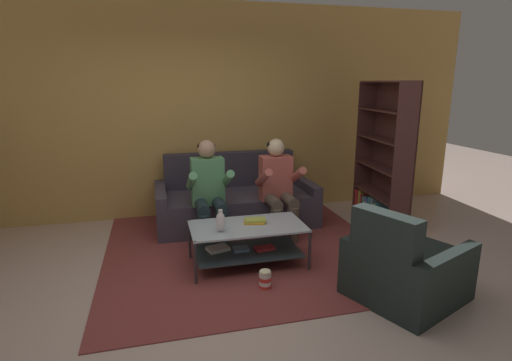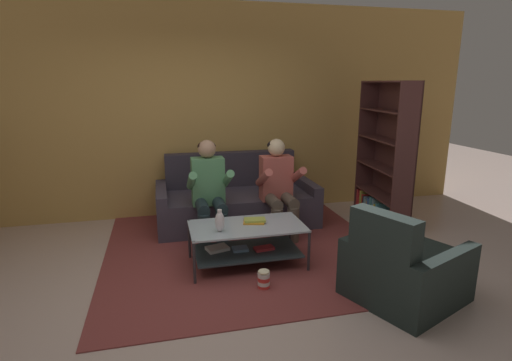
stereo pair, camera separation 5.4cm
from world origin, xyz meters
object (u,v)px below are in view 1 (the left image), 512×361
at_px(book_stack, 255,221).
at_px(bookshelf, 383,168).
at_px(coffee_table, 247,239).
at_px(armchair, 405,269).
at_px(couch, 235,202).
at_px(popcorn_tub, 265,279).
at_px(person_seated_left, 209,188).
at_px(vase, 221,221).
at_px(person_seated_right, 278,184).

height_order(book_stack, bookshelf, bookshelf).
distance_m(coffee_table, armchair, 1.53).
bearing_deg(bookshelf, book_stack, -156.78).
distance_m(couch, bookshelf, 2.04).
distance_m(coffee_table, popcorn_tub, 0.56).
bearing_deg(armchair, couch, 114.24).
relative_size(person_seated_left, popcorn_tub, 6.42).
height_order(coffee_table, book_stack, book_stack).
xyz_separation_m(coffee_table, book_stack, (0.10, 0.06, 0.17)).
xyz_separation_m(vase, armchair, (1.46, -0.87, -0.26)).
bearing_deg(person_seated_left, popcorn_tub, -75.43).
relative_size(coffee_table, book_stack, 4.62).
relative_size(person_seated_right, book_stack, 4.72).
xyz_separation_m(coffee_table, bookshelf, (2.10, 0.92, 0.45)).
distance_m(coffee_table, vase, 0.39).
bearing_deg(bookshelf, vase, -156.71).
xyz_separation_m(armchair, popcorn_tub, (-1.13, 0.46, -0.18)).
distance_m(armchair, popcorn_tub, 1.23).
bearing_deg(couch, bookshelf, -11.46).
relative_size(bookshelf, popcorn_tub, 10.00).
relative_size(couch, armchair, 1.85).
xyz_separation_m(couch, person_seated_left, (-0.42, -0.58, 0.36)).
relative_size(armchair, popcorn_tub, 5.98).
relative_size(book_stack, bookshelf, 0.13).
bearing_deg(popcorn_tub, vase, 128.79).
height_order(coffee_table, armchair, armchair).
distance_m(person_seated_left, bookshelf, 2.38).
distance_m(couch, person_seated_left, 0.80).
height_order(coffee_table, popcorn_tub, coffee_table).
bearing_deg(armchair, bookshelf, 64.13).
bearing_deg(popcorn_tub, person_seated_left, 104.57).
distance_m(couch, vase, 1.50).
relative_size(vase, bookshelf, 0.12).
bearing_deg(popcorn_tub, couch, 87.07).
height_order(coffee_table, bookshelf, bookshelf).
bearing_deg(bookshelf, person_seated_left, -175.59).
bearing_deg(person_seated_left, book_stack, -60.58).
distance_m(coffee_table, bookshelf, 2.33).
xyz_separation_m(couch, vase, (-0.43, -1.42, 0.25)).
height_order(person_seated_right, armchair, person_seated_right).
height_order(couch, popcorn_tub, couch).
bearing_deg(armchair, popcorn_tub, 157.89).
xyz_separation_m(person_seated_left, coffee_table, (0.27, -0.73, -0.37)).
xyz_separation_m(person_seated_right, bookshelf, (1.53, 0.18, 0.09)).
distance_m(book_stack, bookshelf, 2.19).
bearing_deg(popcorn_tub, book_stack, 84.88).
bearing_deg(person_seated_right, person_seated_left, 179.90).
distance_m(person_seated_right, book_stack, 0.84).
distance_m(coffee_table, book_stack, 0.21).
bearing_deg(armchair, book_stack, 135.87).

